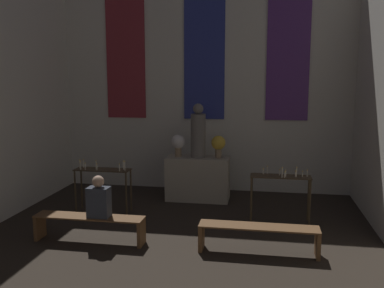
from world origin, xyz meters
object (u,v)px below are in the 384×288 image
(altar, at_px, (198,178))
(candle_rack_left, at_px, (103,177))
(statue, at_px, (198,133))
(person_seated, at_px, (99,199))
(flower_vase_right, at_px, (218,144))
(candle_rack_right, at_px, (281,184))
(pew_back_left, at_px, (89,223))
(flower_vase_left, at_px, (178,143))
(pew_back_right, at_px, (258,233))

(altar, relative_size, candle_rack_left, 1.22)
(statue, relative_size, person_seated, 1.71)
(statue, xyz_separation_m, person_seated, (-1.22, -2.80, -0.77))
(altar, xyz_separation_m, statue, (0.00, 0.00, 1.03))
(flower_vase_right, bearing_deg, candle_rack_right, -42.42)
(statue, bearing_deg, pew_back_left, -116.57)
(flower_vase_right, xyz_separation_m, person_seated, (-1.67, -2.80, -0.53))
(flower_vase_right, bearing_deg, statue, 180.00)
(flower_vase_right, height_order, person_seated, flower_vase_right)
(candle_rack_left, distance_m, pew_back_left, 1.69)
(candle_rack_left, height_order, candle_rack_right, candle_rack_left)
(person_seated, bearing_deg, flower_vase_left, 74.69)
(flower_vase_left, distance_m, flower_vase_right, 0.91)
(candle_rack_left, bearing_deg, flower_vase_right, 28.54)
(flower_vase_right, relative_size, candle_rack_left, 0.43)
(statue, height_order, candle_rack_right, statue)
(candle_rack_right, bearing_deg, candle_rack_left, -179.97)
(pew_back_right, bearing_deg, flower_vase_right, 108.70)
(flower_vase_left, distance_m, pew_back_right, 3.50)
(pew_back_right, height_order, person_seated, person_seated)
(candle_rack_left, bearing_deg, candle_rack_right, 0.03)
(flower_vase_right, xyz_separation_m, candle_rack_left, (-2.23, -1.21, -0.54))
(candle_rack_right, bearing_deg, person_seated, -152.06)
(flower_vase_left, xyz_separation_m, candle_rack_left, (-1.33, -1.21, -0.54))
(pew_back_left, height_order, pew_back_right, same)
(person_seated, bearing_deg, pew_back_left, -180.00)
(altar, xyz_separation_m, pew_back_right, (1.40, -2.80, -0.16))
(flower_vase_right, xyz_separation_m, pew_back_right, (0.95, -2.80, -0.96))
(flower_vase_left, distance_m, candle_rack_right, 2.60)
(candle_rack_left, bearing_deg, person_seated, -70.60)
(statue, xyz_separation_m, pew_back_right, (1.40, -2.80, -1.20))
(candle_rack_left, bearing_deg, pew_back_right, -26.54)
(candle_rack_right, distance_m, pew_back_left, 3.58)
(candle_rack_right, relative_size, pew_back_left, 0.61)
(statue, bearing_deg, person_seated, -113.52)
(statue, height_order, person_seated, statue)
(candle_rack_right, bearing_deg, flower_vase_right, 137.58)
(altar, bearing_deg, pew_back_right, -63.43)
(altar, height_order, candle_rack_right, candle_rack_right)
(pew_back_left, bearing_deg, statue, 63.43)
(flower_vase_right, distance_m, person_seated, 3.31)
(flower_vase_left, bearing_deg, flower_vase_right, 0.00)
(pew_back_left, bearing_deg, altar, 63.43)
(altar, height_order, flower_vase_left, flower_vase_left)
(candle_rack_left, distance_m, pew_back_right, 3.58)
(flower_vase_right, relative_size, pew_back_right, 0.26)
(altar, bearing_deg, flower_vase_right, -0.00)
(candle_rack_left, height_order, pew_back_right, candle_rack_left)
(pew_back_left, bearing_deg, pew_back_right, 0.00)
(altar, bearing_deg, person_seated, -113.52)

